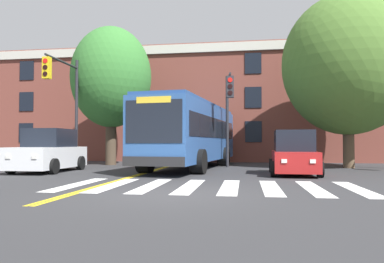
{
  "coord_description": "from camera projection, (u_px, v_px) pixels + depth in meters",
  "views": [
    {
      "loc": [
        2.07,
        -9.27,
        1.3
      ],
      "look_at": [
        -0.73,
        8.64,
        1.85
      ],
      "focal_mm": 35.0,
      "sensor_mm": 36.0,
      "label": 1
    }
  ],
  "objects": [
    {
      "name": "traffic_light_overhead",
      "position": [
        228.0,
        104.0,
        18.79
      ],
      "size": [
        0.57,
        3.07,
        4.89
      ],
      "color": "#28282D",
      "rests_on": "ground"
    },
    {
      "name": "car_white_near_lane",
      "position": [
        49.0,
        152.0,
        16.89
      ],
      "size": [
        2.21,
        4.33,
        1.93
      ],
      "color": "white",
      "rests_on": "ground"
    },
    {
      "name": "lane_line_yellow_outer",
      "position": [
        185.0,
        162.0,
        25.39
      ],
      "size": [
        0.12,
        36.0,
        0.01
      ],
      "primitive_type": "cube",
      "color": "gold",
      "rests_on": "ground"
    },
    {
      "name": "car_red_far_lane",
      "position": [
        294.0,
        154.0,
        15.27
      ],
      "size": [
        2.0,
        3.72,
        1.81
      ],
      "color": "#AD1E1E",
      "rests_on": "ground"
    },
    {
      "name": "lane_line_yellow_inner",
      "position": [
        183.0,
        162.0,
        25.42
      ],
      "size": [
        0.12,
        36.0,
        0.01
      ],
      "primitive_type": "cube",
      "color": "gold",
      "rests_on": "ground"
    },
    {
      "name": "street_tree_curbside_small",
      "position": [
        111.0,
        78.0,
        22.17
      ],
      "size": [
        5.4,
        5.47,
        8.19
      ],
      "color": "#4C3D2D",
      "rests_on": "ground"
    },
    {
      "name": "traffic_light_far_corner",
      "position": [
        65.0,
        92.0,
        18.94
      ],
      "size": [
        0.34,
        3.32,
        5.78
      ],
      "color": "#28282D",
      "rests_on": "ground"
    },
    {
      "name": "street_tree_curbside_large",
      "position": [
        348.0,
        65.0,
        19.45
      ],
      "size": [
        9.05,
        9.22,
        9.03
      ],
      "color": "brown",
      "rests_on": "ground"
    },
    {
      "name": "crosswalk",
      "position": [
        210.0,
        187.0,
        11.07
      ],
      "size": [
        8.85,
        3.95,
        0.01
      ],
      "color": "white",
      "rests_on": "ground"
    },
    {
      "name": "building_facade",
      "position": [
        253.0,
        107.0,
        28.86
      ],
      "size": [
        41.17,
        8.11,
        8.18
      ],
      "color": "brown",
      "rests_on": "ground"
    },
    {
      "name": "car_teal_behind_bus",
      "position": [
        215.0,
        149.0,
        28.36
      ],
      "size": [
        2.35,
        4.49,
        1.87
      ],
      "color": "#236B70",
      "rests_on": "ground"
    },
    {
      "name": "ground_plane",
      "position": [
        168.0,
        194.0,
        9.43
      ],
      "size": [
        120.0,
        120.0,
        0.0
      ],
      "primitive_type": "plane",
      "color": "#303033"
    },
    {
      "name": "city_bus",
      "position": [
        192.0,
        133.0,
        19.12
      ],
      "size": [
        3.7,
        11.31,
        3.27
      ],
      "color": "#2D5699",
      "rests_on": "ground"
    }
  ]
}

